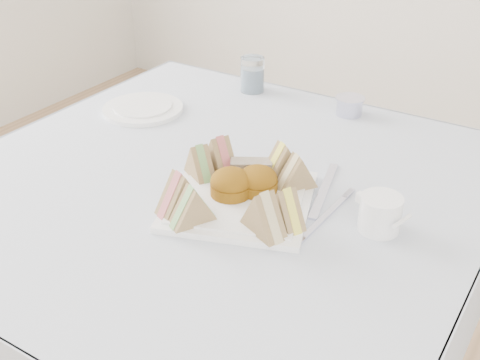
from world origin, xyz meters
The scene contains 20 objects.
table centered at (0.00, 0.00, 0.37)m, with size 0.90×0.90×0.74m, color brown.
tablecloth centered at (0.00, 0.00, 0.74)m, with size 1.02×1.02×0.01m, color silver.
serving_plate centered at (0.09, -0.05, 0.75)m, with size 0.25×0.25×0.01m, color white.
sandwich_fl_a centered at (0.02, -0.14, 0.80)m, with size 0.09×0.04×0.08m, color #9F7B59, non-canonical shape.
sandwich_fl_b centered at (0.06, -0.16, 0.79)m, with size 0.08×0.04×0.07m, color #9F7B59, non-canonical shape.
sandwich_fr_a centered at (0.20, -0.08, 0.79)m, with size 0.08×0.04×0.07m, color #9F7B59, non-canonical shape.
sandwich_fr_b centered at (0.18, -0.12, 0.80)m, with size 0.09×0.04×0.08m, color #9F7B59, non-canonical shape.
sandwich_bl_a centered at (-0.02, -0.02, 0.79)m, with size 0.08×0.04×0.07m, color #9F7B59, non-canonical shape.
sandwich_bl_b centered at (0.00, 0.02, 0.80)m, with size 0.08×0.04×0.07m, color #9F7B59, non-canonical shape.
sandwich_br_a centered at (0.16, 0.04, 0.79)m, with size 0.08×0.04×0.07m, color #9F7B59, non-canonical shape.
sandwich_br_b centered at (0.12, 0.06, 0.79)m, with size 0.08×0.04×0.07m, color #9F7B59, non-canonical shape.
scone_left centered at (0.07, -0.05, 0.78)m, with size 0.08×0.08×0.05m, color brown.
scone_right centered at (0.11, -0.02, 0.78)m, with size 0.07×0.07×0.05m, color brown.
pastry_slice centered at (0.07, 0.02, 0.78)m, with size 0.08×0.03×0.04m, color beige.
side_plate centered at (-0.34, 0.18, 0.75)m, with size 0.20×0.20×0.01m, color white.
water_glass centered at (-0.18, 0.44, 0.79)m, with size 0.06×0.06×0.09m, color white.
tea_strainer centered at (0.10, 0.43, 0.77)m, with size 0.07×0.07×0.04m, color silver.
knife centered at (0.20, 0.07, 0.75)m, with size 0.02×0.21×0.00m, color silver.
fork centered at (0.24, -0.03, 0.75)m, with size 0.01×0.19×0.00m, color silver.
creamer_jug centered at (0.33, 0.01, 0.78)m, with size 0.07×0.07×0.06m, color white.
Camera 1 is at (0.59, -0.84, 1.34)m, focal length 45.00 mm.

